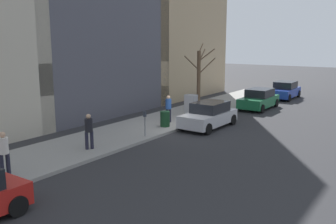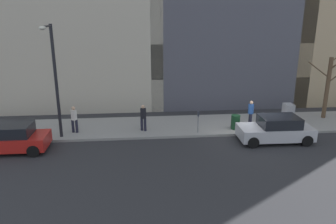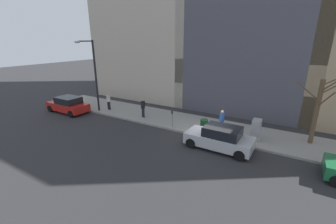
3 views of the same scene
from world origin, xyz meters
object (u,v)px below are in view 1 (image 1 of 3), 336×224
object	(u,v)px
bare_tree	(199,76)
trash_bin	(165,119)
parking_meter	(145,121)
parked_car_green	(259,99)
parked_car_blue	(285,90)
pedestrian_midblock	(89,129)
parked_car_silver	(209,115)
utility_box	(191,105)
pedestrian_near_meter	(168,107)
pedestrian_far_corner	(4,151)

from	to	relation	value
bare_tree	trash_bin	bearing A→B (deg)	103.81
parking_meter	parked_car_green	bearing A→B (deg)	-97.68
parked_car_blue	pedestrian_midblock	distance (m)	21.72
parked_car_silver	parking_meter	size ratio (longest dim) A/B	3.13
parking_meter	utility_box	bearing A→B (deg)	-82.04
parked_car_blue	pedestrian_near_meter	bearing A→B (deg)	78.81
pedestrian_far_corner	bare_tree	bearing A→B (deg)	-164.85
parked_car_blue	parking_meter	distance (m)	18.35
pedestrian_midblock	utility_box	bearing A→B (deg)	31.37
parked_car_blue	pedestrian_far_corner	distance (m)	25.91
utility_box	pedestrian_near_meter	bearing A→B (deg)	86.71
parked_car_silver	pedestrian_far_corner	world-z (taller)	pedestrian_far_corner
pedestrian_far_corner	parked_car_green	bearing A→B (deg)	-176.48
parking_meter	pedestrian_near_meter	world-z (taller)	pedestrian_near_meter
parked_car_silver	utility_box	world-z (taller)	utility_box
parked_car_blue	trash_bin	size ratio (longest dim) A/B	4.70
trash_bin	bare_tree	bearing A→B (deg)	-76.19
parked_car_blue	parking_meter	size ratio (longest dim) A/B	3.14
pedestrian_midblock	pedestrian_near_meter	bearing A→B (deg)	32.91
utility_box	pedestrian_near_meter	distance (m)	2.46
parking_meter	utility_box	xyz separation A→B (m)	(0.85, -6.08, -0.13)
parked_car_blue	parked_car_green	distance (m)	6.28
utility_box	parked_car_silver	bearing A→B (deg)	142.65
pedestrian_far_corner	parking_meter	bearing A→B (deg)	-175.33
utility_box	pedestrian_midblock	xyz separation A→B (m)	(-0.17, 9.39, 0.24)
parking_meter	trash_bin	bearing A→B (deg)	-79.73
parked_car_blue	pedestrian_midblock	bearing A→B (deg)	82.84
parked_car_silver	parked_car_green	bearing A→B (deg)	-90.19
parked_car_blue	parking_meter	world-z (taller)	parked_car_blue
parked_car_silver	utility_box	distance (m)	2.91
pedestrian_near_meter	pedestrian_midblock	xyz separation A→B (m)	(-0.31, 6.95, 0.00)
parked_car_blue	pedestrian_midblock	xyz separation A→B (m)	(2.29, 21.60, 0.35)
parked_car_blue	parked_car_silver	size ratio (longest dim) A/B	1.00
utility_box	pedestrian_far_corner	xyz separation A→B (m)	(-0.08, 13.60, 0.24)
bare_tree	pedestrian_near_meter	size ratio (longest dim) A/B	2.88
parked_car_green	pedestrian_far_corner	xyz separation A→B (m)	(2.38, 19.51, 0.35)
trash_bin	pedestrian_midblock	xyz separation A→B (m)	(0.23, 5.80, 0.49)
parking_meter	pedestrian_far_corner	bearing A→B (deg)	84.19
pedestrian_near_meter	utility_box	bearing A→B (deg)	-87.34
parking_meter	bare_tree	world-z (taller)	bare_tree
trash_bin	pedestrian_midblock	distance (m)	5.82
utility_box	bare_tree	distance (m)	3.90
utility_box	pedestrian_far_corner	bearing A→B (deg)	90.36
bare_tree	utility_box	bearing A→B (deg)	111.44
pedestrian_far_corner	parked_car_blue	bearing A→B (deg)	-174.79
parked_car_green	trash_bin	world-z (taller)	parked_car_green
utility_box	pedestrian_midblock	distance (m)	9.40
trash_bin	pedestrian_near_meter	xyz separation A→B (m)	(0.54, -1.15, 0.49)
trash_bin	parked_car_silver	bearing A→B (deg)	-136.26
bare_tree	pedestrian_midblock	size ratio (longest dim) A/B	2.88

